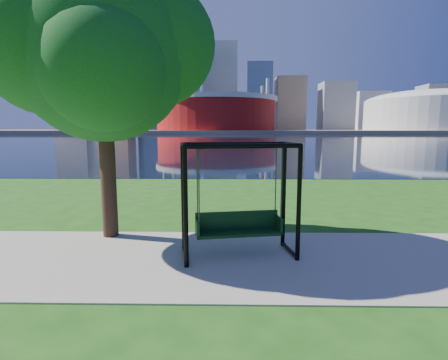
{
  "coord_description": "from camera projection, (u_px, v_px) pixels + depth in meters",
  "views": [
    {
      "loc": [
        -0.1,
        -7.83,
        2.86
      ],
      "look_at": [
        -0.24,
        0.0,
        1.71
      ],
      "focal_mm": 28.0,
      "sensor_mm": 36.0,
      "label": 1
    }
  ],
  "objects": [
    {
      "name": "far_bank",
      "position": [
        231.0,
        131.0,
        310.73
      ],
      "size": [
        900.0,
        228.0,
        2.0
      ],
      "primitive_type": "cube",
      "color": "#937F60",
      "rests_on": "ground"
    },
    {
      "name": "stadium",
      "position": [
        216.0,
        112.0,
        238.76
      ],
      "size": [
        83.0,
        83.0,
        32.0
      ],
      "color": "maroon",
      "rests_on": "far_bank"
    },
    {
      "name": "path",
      "position": [
        235.0,
        260.0,
        7.66
      ],
      "size": [
        120.0,
        4.0,
        0.03
      ],
      "primitive_type": "cube",
      "color": "#9E937F",
      "rests_on": "ground"
    },
    {
      "name": "park_tree",
      "position": [
        101.0,
        50.0,
        8.72
      ],
      "size": [
        5.58,
        5.04,
        6.93
      ],
      "color": "black",
      "rests_on": "ground"
    },
    {
      "name": "arena",
      "position": [
        430.0,
        110.0,
        235.87
      ],
      "size": [
        84.0,
        84.0,
        26.56
      ],
      "color": "beige",
      "rests_on": "far_bank"
    },
    {
      "name": "skyline",
      "position": [
        226.0,
        93.0,
        319.0
      ],
      "size": [
        392.0,
        66.0,
        96.5
      ],
      "color": "gray",
      "rests_on": "far_bank"
    },
    {
      "name": "ground",
      "position": [
        234.0,
        252.0,
        8.15
      ],
      "size": [
        900.0,
        900.0,
        0.0
      ],
      "primitive_type": "plane",
      "color": "#1E5114",
      "rests_on": "ground"
    },
    {
      "name": "river",
      "position": [
        231.0,
        138.0,
        109.06
      ],
      "size": [
        900.0,
        180.0,
        0.02
      ],
      "primitive_type": "cube",
      "color": "black",
      "rests_on": "ground"
    },
    {
      "name": "swing",
      "position": [
        239.0,
        202.0,
        7.75
      ],
      "size": [
        2.66,
        1.51,
        2.56
      ],
      "rotation": [
        0.0,
        0.0,
        0.18
      ],
      "color": "black",
      "rests_on": "ground"
    }
  ]
}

